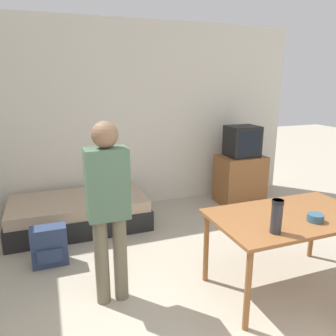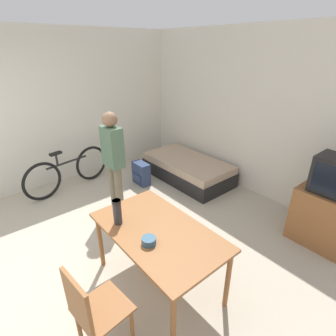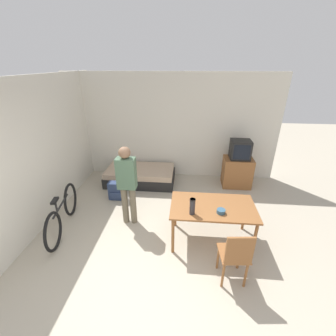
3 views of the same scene
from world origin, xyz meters
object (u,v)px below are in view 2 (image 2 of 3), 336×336
object	(u,v)px
tv	(326,208)
backpack	(141,174)
wooden_chair	(92,311)
thermos_flask	(117,211)
person_standing	(113,157)
mate_bowl	(149,241)
dining_table	(158,236)
daybed	(187,169)
bicycle	(68,171)

from	to	relation	value
tv	backpack	world-z (taller)	tv
wooden_chair	thermos_flask	xyz separation A→B (m)	(-0.59, 0.59, 0.36)
person_standing	mate_bowl	bearing A→B (deg)	-18.81
dining_table	person_standing	size ratio (longest dim) A/B	0.89
wooden_chair	backpack	xyz separation A→B (m)	(-2.28, 2.00, -0.31)
dining_table	mate_bowl	distance (m)	0.24
dining_table	wooden_chair	bearing A→B (deg)	-73.73
dining_table	wooden_chair	distance (m)	0.88
tv	thermos_flask	xyz separation A→B (m)	(-1.16, -2.30, 0.35)
person_standing	thermos_flask	xyz separation A→B (m)	(1.19, -0.62, -0.04)
person_standing	thermos_flask	world-z (taller)	person_standing
tv	thermos_flask	size ratio (longest dim) A/B	4.44
dining_table	mate_bowl	world-z (taller)	mate_bowl
daybed	backpack	bearing A→B (deg)	-114.72
tv	backpack	distance (m)	3.01
tv	person_standing	xyz separation A→B (m)	(-2.35, -1.68, 0.39)
wooden_chair	mate_bowl	distance (m)	0.71
mate_bowl	backpack	xyz separation A→B (m)	(-2.14, 1.35, -0.55)
tv	bicycle	distance (m)	4.06
daybed	wooden_chair	size ratio (longest dim) A/B	1.91
person_standing	mate_bowl	size ratio (longest dim) A/B	11.71
bicycle	thermos_flask	distance (m)	2.45
daybed	bicycle	distance (m)	2.21
daybed	mate_bowl	world-z (taller)	mate_bowl
thermos_flask	person_standing	bearing A→B (deg)	152.48
bicycle	person_standing	distance (m)	1.35
tv	dining_table	distance (m)	2.22
daybed	bicycle	size ratio (longest dim) A/B	1.08
person_standing	thermos_flask	bearing A→B (deg)	-27.52
daybed	dining_table	bearing A→B (deg)	-50.41
dining_table	tv	bearing A→B (deg)	68.40
wooden_chair	dining_table	bearing A→B (deg)	106.27
daybed	thermos_flask	bearing A→B (deg)	-59.83
person_standing	backpack	bearing A→B (deg)	122.31
dining_table	bicycle	bearing A→B (deg)	178.50
mate_bowl	tv	bearing A→B (deg)	72.43
tv	daybed	bearing A→B (deg)	-178.65
tv	backpack	size ratio (longest dim) A/B	2.86
daybed	thermos_flask	world-z (taller)	thermos_flask
dining_table	wooden_chair	xyz separation A→B (m)	(0.24, -0.84, -0.13)
wooden_chair	backpack	bearing A→B (deg)	138.71
dining_table	thermos_flask	size ratio (longest dim) A/B	5.13
dining_table	daybed	bearing A→B (deg)	129.59
wooden_chair	backpack	world-z (taller)	wooden_chair
bicycle	mate_bowl	distance (m)	2.87
dining_table	person_standing	world-z (taller)	person_standing
daybed	backpack	distance (m)	0.92
bicycle	backpack	size ratio (longest dim) A/B	3.84
mate_bowl	backpack	world-z (taller)	mate_bowl
dining_table	person_standing	xyz separation A→B (m)	(-1.54, 0.37, 0.26)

